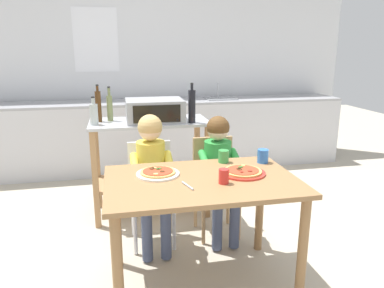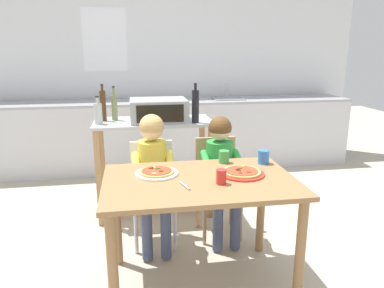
# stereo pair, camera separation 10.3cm
# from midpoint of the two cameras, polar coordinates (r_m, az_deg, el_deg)

# --- Properties ---
(ground_plane) EXTENTS (11.71, 11.71, 0.00)m
(ground_plane) POSITION_cam_midpoint_polar(r_m,az_deg,el_deg) (3.67, -1.46, -10.26)
(ground_plane) COLOR #B7AD99
(back_wall_tiled) EXTENTS (5.50, 0.13, 2.70)m
(back_wall_tiled) POSITION_cam_midpoint_polar(r_m,az_deg,el_deg) (5.14, -4.49, 12.45)
(back_wall_tiled) COLOR silver
(back_wall_tiled) RESTS_ON ground
(kitchen_counter) EXTENTS (4.95, 0.60, 1.09)m
(kitchen_counter) POSITION_cam_midpoint_polar(r_m,az_deg,el_deg) (4.85, -3.81, 1.54)
(kitchen_counter) COLOR silver
(kitchen_counter) RESTS_ON ground
(kitchen_island_cart) EXTENTS (1.08, 0.52, 0.90)m
(kitchen_island_cart) POSITION_cam_midpoint_polar(r_m,az_deg,el_deg) (3.47, -5.06, -1.28)
(kitchen_island_cart) COLOR #B7BABF
(kitchen_island_cart) RESTS_ON ground
(toaster_oven) EXTENTS (0.51, 0.40, 0.20)m
(toaster_oven) POSITION_cam_midpoint_polar(r_m,az_deg,el_deg) (3.36, -4.35, 5.29)
(toaster_oven) COLOR #999BA0
(toaster_oven) RESTS_ON kitchen_island_cart
(bottle_squat_spirits) EXTENTS (0.06, 0.06, 0.35)m
(bottle_squat_spirits) POSITION_cam_midpoint_polar(r_m,az_deg,el_deg) (3.26, 1.45, 5.94)
(bottle_squat_spirits) COLOR black
(bottle_squat_spirits) RESTS_ON kitchen_island_cart
(bottle_tall_green_wine) EXTENTS (0.05, 0.05, 0.33)m
(bottle_tall_green_wine) POSITION_cam_midpoint_polar(r_m,az_deg,el_deg) (3.42, -12.82, 5.90)
(bottle_tall_green_wine) COLOR #4C2D14
(bottle_tall_green_wine) RESTS_ON kitchen_island_cart
(bottle_dark_olive_oil) EXTENTS (0.07, 0.07, 0.25)m
(bottle_dark_olive_oil) POSITION_cam_midpoint_polar(r_m,az_deg,el_deg) (3.29, -13.52, 4.70)
(bottle_dark_olive_oil) COLOR #ADB7B2
(bottle_dark_olive_oil) RESTS_ON kitchen_island_cart
(bottle_brown_beer) EXTENTS (0.05, 0.05, 0.31)m
(bottle_brown_beer) POSITION_cam_midpoint_polar(r_m,az_deg,el_deg) (3.43, -11.14, 5.72)
(bottle_brown_beer) COLOR olive
(bottle_brown_beer) RESTS_ON kitchen_island_cart
(dining_table) EXTENTS (1.21, 0.79, 0.75)m
(dining_table) POSITION_cam_midpoint_polar(r_m,az_deg,el_deg) (2.36, 2.48, -8.09)
(dining_table) COLOR olive
(dining_table) RESTS_ON ground
(dining_chair_left) EXTENTS (0.36, 0.36, 0.81)m
(dining_chair_left) POSITION_cam_midpoint_polar(r_m,az_deg,el_deg) (2.99, -5.13, -6.32)
(dining_chair_left) COLOR silver
(dining_chair_left) RESTS_ON ground
(dining_chair_right) EXTENTS (0.36, 0.36, 0.81)m
(dining_chair_right) POSITION_cam_midpoint_polar(r_m,az_deg,el_deg) (3.11, 4.93, -5.44)
(dining_chair_right) COLOR tan
(dining_chair_right) RESTS_ON ground
(child_in_yellow_shirt) EXTENTS (0.32, 0.42, 1.05)m
(child_in_yellow_shirt) POSITION_cam_midpoint_polar(r_m,az_deg,el_deg) (2.81, -5.03, -3.51)
(child_in_yellow_shirt) COLOR #424C6B
(child_in_yellow_shirt) RESTS_ON ground
(child_in_green_shirt) EXTENTS (0.32, 0.42, 1.01)m
(child_in_green_shirt) POSITION_cam_midpoint_polar(r_m,az_deg,el_deg) (2.95, 5.59, -3.14)
(child_in_green_shirt) COLOR #424C6B
(child_in_green_shirt) RESTS_ON ground
(pizza_plate_white) EXTENTS (0.28, 0.28, 0.03)m
(pizza_plate_white) POSITION_cam_midpoint_polar(r_m,az_deg,el_deg) (2.40, -4.30, -4.44)
(pizza_plate_white) COLOR white
(pizza_plate_white) RESTS_ON dining_table
(pizza_plate_red_rimmed) EXTENTS (0.30, 0.30, 0.03)m
(pizza_plate_red_rimmed) POSITION_cam_midpoint_polar(r_m,az_deg,el_deg) (2.42, 8.95, -4.43)
(pizza_plate_red_rimmed) COLOR red
(pizza_plate_red_rimmed) RESTS_ON dining_table
(drinking_cup_blue) EXTENTS (0.08, 0.08, 0.10)m
(drinking_cup_blue) POSITION_cam_midpoint_polar(r_m,az_deg,el_deg) (2.66, 12.17, -1.98)
(drinking_cup_blue) COLOR blue
(drinking_cup_blue) RESTS_ON dining_table
(drinking_cup_red) EXTENTS (0.06, 0.06, 0.09)m
(drinking_cup_red) POSITION_cam_midpoint_polar(r_m,az_deg,el_deg) (2.23, 5.91, -5.09)
(drinking_cup_red) COLOR red
(drinking_cup_red) RESTS_ON dining_table
(drinking_cup_green) EXTENTS (0.08, 0.08, 0.09)m
(drinking_cup_green) POSITION_cam_midpoint_polar(r_m,az_deg,el_deg) (2.64, 6.11, -1.98)
(drinking_cup_green) COLOR green
(drinking_cup_green) RESTS_ON dining_table
(serving_spoon) EXTENTS (0.05, 0.14, 0.01)m
(serving_spoon) POSITION_cam_midpoint_polar(r_m,az_deg,el_deg) (2.19, 0.21, -6.48)
(serving_spoon) COLOR #B7BABF
(serving_spoon) RESTS_ON dining_table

